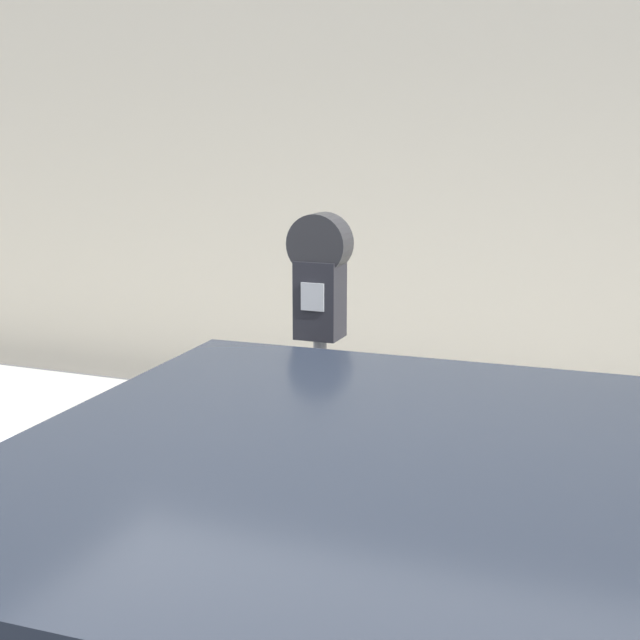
# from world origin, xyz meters

# --- Properties ---
(sidewalk) EXTENTS (24.00, 2.80, 0.13)m
(sidewalk) POSITION_xyz_m (0.00, 2.20, 0.06)
(sidewalk) COLOR #ADAAA3
(sidewalk) RESTS_ON ground_plane
(building_facade) EXTENTS (24.00, 0.30, 5.29)m
(building_facade) POSITION_xyz_m (0.00, 4.16, 2.65)
(building_facade) COLOR beige
(building_facade) RESTS_ON ground_plane
(parking_meter) EXTENTS (0.23, 0.15, 1.61)m
(parking_meter) POSITION_xyz_m (-0.28, 0.99, 1.36)
(parking_meter) COLOR gray
(parking_meter) RESTS_ON sidewalk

